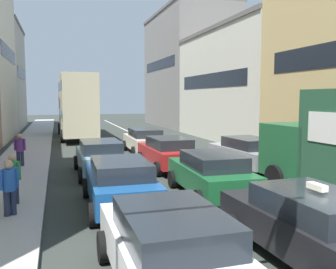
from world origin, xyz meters
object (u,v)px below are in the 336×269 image
(coupe_centre_lane_fourth, at_px, (144,140))
(sedan_right_lane_behind_truck, at_px, (247,152))
(taxi_centre_lane_front, at_px, (310,224))
(pedestrian_mid_sidewalk, at_px, (13,177))
(traffic_light_pole, at_px, (107,50))
(hatchback_centre_lane_third, at_px, (168,152))
(bus_mid_queue_primary, at_px, (76,104))
(pedestrian_far_sidewalk, at_px, (9,186))
(wagon_left_lane_second, at_px, (120,182))
(sedan_left_lane_front, at_px, (169,248))
(sedan_left_lane_third, at_px, (100,156))
(sedan_centre_lane_second, at_px, (211,173))
(pedestrian_near_kerb, at_px, (20,149))

(coupe_centre_lane_fourth, bearing_deg, sedan_right_lane_behind_truck, -150.01)
(taxi_centre_lane_front, height_order, pedestrian_mid_sidewalk, same)
(traffic_light_pole, distance_m, hatchback_centre_lane_third, 13.44)
(bus_mid_queue_primary, bearing_deg, pedestrian_far_sidewalk, 171.17)
(taxi_centre_lane_front, height_order, hatchback_centre_lane_third, taxi_centre_lane_front)
(wagon_left_lane_second, xyz_separation_m, sedan_right_lane_behind_truck, (6.62, 4.29, 0.00))
(coupe_centre_lane_fourth, xyz_separation_m, bus_mid_queue_primary, (-3.42, 9.86, 2.03))
(sedan_left_lane_front, height_order, sedan_right_lane_behind_truck, same)
(taxi_centre_lane_front, distance_m, coupe_centre_lane_fourth, 15.13)
(hatchback_centre_lane_third, relative_size, sedan_left_lane_third, 1.01)
(coupe_centre_lane_fourth, bearing_deg, pedestrian_far_sidewalk, 150.17)
(sedan_centre_lane_second, distance_m, wagon_left_lane_second, 3.17)
(taxi_centre_lane_front, bearing_deg, wagon_left_lane_second, 31.06)
(bus_mid_queue_primary, xyz_separation_m, pedestrian_far_sidewalk, (-2.80, -20.47, -1.88))
(pedestrian_near_kerb, bearing_deg, hatchback_centre_lane_third, 86.44)
(taxi_centre_lane_front, bearing_deg, sedan_right_lane_behind_truck, -23.26)
(sedan_left_lane_front, height_order, coupe_centre_lane_fourth, same)
(sedan_left_lane_third, relative_size, bus_mid_queue_primary, 0.41)
(sedan_right_lane_behind_truck, relative_size, bus_mid_queue_primary, 0.42)
(taxi_centre_lane_front, xyz_separation_m, hatchback_centre_lane_third, (0.09, 10.16, -0.00))
(hatchback_centre_lane_third, distance_m, bus_mid_queue_primary, 15.35)
(sedan_left_lane_front, distance_m, pedestrian_mid_sidewalk, 6.75)
(taxi_centre_lane_front, relative_size, sedan_left_lane_third, 1.01)
(pedestrian_near_kerb, xyz_separation_m, pedestrian_far_sidewalk, (0.42, -7.69, 0.00))
(traffic_light_pole, bearing_deg, bus_mid_queue_primary, 87.89)
(sedan_left_lane_third, xyz_separation_m, coupe_centre_lane_fourth, (3.20, 5.31, 0.00))
(sedan_centre_lane_second, xyz_separation_m, bus_mid_queue_primary, (-3.38, 19.83, 2.03))
(sedan_left_lane_front, bearing_deg, pedestrian_mid_sidewalk, 26.79)
(wagon_left_lane_second, height_order, hatchback_centre_lane_third, same)
(taxi_centre_lane_front, xyz_separation_m, coupe_centre_lane_fourth, (0.13, 15.13, -0.00))
(sedan_centre_lane_second, xyz_separation_m, coupe_centre_lane_fourth, (0.04, 9.97, 0.00))
(sedan_centre_lane_second, bearing_deg, pedestrian_near_kerb, 45.08)
(bus_mid_queue_primary, relative_size, pedestrian_near_kerb, 6.35)
(bus_mid_queue_primary, bearing_deg, wagon_left_lane_second, 179.65)
(coupe_centre_lane_fourth, height_order, bus_mid_queue_primary, bus_mid_queue_primary)
(sedan_centre_lane_second, xyz_separation_m, pedestrian_mid_sidewalk, (-6.22, 0.55, 0.15))
(bus_mid_queue_primary, bearing_deg, hatchback_centre_lane_third, -168.20)
(bus_mid_queue_primary, xyz_separation_m, pedestrian_near_kerb, (-3.22, -12.78, -1.88))
(taxi_centre_lane_front, distance_m, sedan_left_lane_third, 10.29)
(taxi_centre_lane_front, relative_size, pedestrian_far_sidewalk, 2.62)
(hatchback_centre_lane_third, distance_m, pedestrian_far_sidewalk, 8.37)
(bus_mid_queue_primary, bearing_deg, taxi_centre_lane_front, -173.53)
(wagon_left_lane_second, bearing_deg, coupe_centre_lane_fourth, -15.94)
(taxi_centre_lane_front, xyz_separation_m, bus_mid_queue_primary, (-3.29, 24.99, 2.03))
(coupe_centre_lane_fourth, bearing_deg, wagon_left_lane_second, 163.55)
(coupe_centre_lane_fourth, distance_m, bus_mid_queue_primary, 10.63)
(taxi_centre_lane_front, bearing_deg, traffic_light_pole, 115.17)
(sedan_centre_lane_second, distance_m, sedan_right_lane_behind_truck, 5.20)
(taxi_centre_lane_front, relative_size, hatchback_centre_lane_third, 1.00)
(sedan_centre_lane_second, bearing_deg, sedan_left_lane_front, 152.01)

